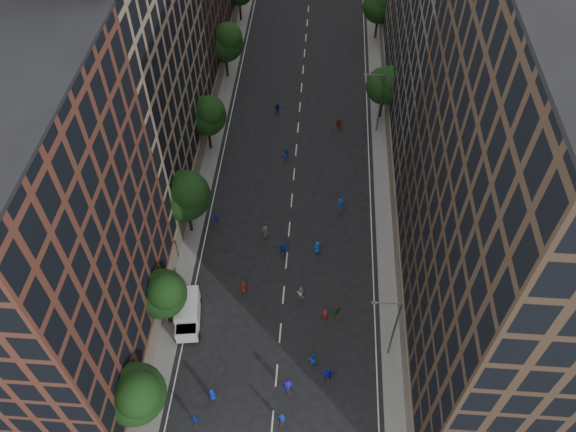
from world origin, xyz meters
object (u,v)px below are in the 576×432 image
object	(u,v)px
streetlamp_far	(379,100)
cargo_van	(188,313)
skater_2	(313,359)
streetlamp_near	(392,327)
skater_0	(212,394)
skater_1	(282,419)

from	to	relation	value
streetlamp_far	cargo_van	world-z (taller)	streetlamp_far
streetlamp_far	skater_2	xyz separation A→B (m)	(-7.02, -34.54, -4.22)
streetlamp_near	skater_2	world-z (taller)	streetlamp_near
skater_0	skater_1	world-z (taller)	skater_0
streetlamp_near	streetlamp_far	world-z (taller)	same
streetlamp_far	skater_2	world-z (taller)	streetlamp_far
skater_0	streetlamp_far	bearing A→B (deg)	-96.79
streetlamp_far	cargo_van	size ratio (longest dim) A/B	1.68
streetlamp_near	cargo_van	distance (m)	20.16
streetlamp_near	skater_0	size ratio (longest dim) A/B	5.19
cargo_van	skater_1	size ratio (longest dim) A/B	3.09
streetlamp_near	skater_1	xyz separation A→B (m)	(-9.50, -7.42, -4.30)
skater_1	skater_2	size ratio (longest dim) A/B	0.92
streetlamp_far	skater_0	xyz separation A→B (m)	(-16.03, -38.63, -4.30)
skater_1	skater_2	distance (m)	6.38
cargo_van	skater_0	xyz separation A→B (m)	(3.65, -7.88, -0.57)
skater_0	skater_2	xyz separation A→B (m)	(9.01, 4.09, 0.08)
streetlamp_near	skater_0	xyz separation A→B (m)	(-16.03, -5.63, -4.30)
streetlamp_near	skater_2	size ratio (longest dim) A/B	4.76
streetlamp_near	cargo_van	xyz separation A→B (m)	(-19.68, 2.25, -3.73)
cargo_van	skater_1	bearing A→B (deg)	-51.23
streetlamp_near	skater_1	distance (m)	12.80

